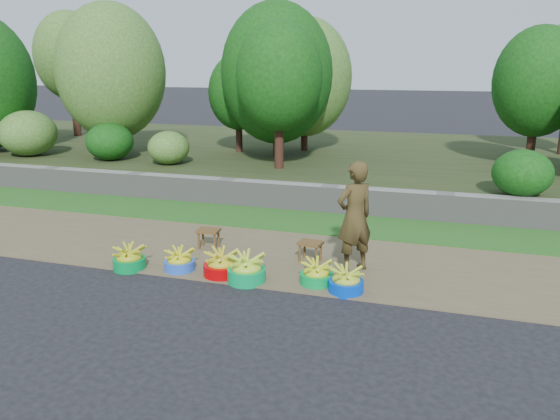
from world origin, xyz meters
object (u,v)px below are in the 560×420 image
(stool_left, at_px, (208,233))
(stool_right, at_px, (310,246))
(basin_c, at_px, (221,265))
(basin_f, at_px, (346,281))
(vendor_woman, at_px, (355,217))
(basin_e, at_px, (316,274))
(basin_b, at_px, (179,261))
(basin_d, at_px, (246,270))
(basin_a, at_px, (129,259))

(stool_left, xyz_separation_m, stool_right, (1.73, -0.12, -0.00))
(basin_c, height_order, basin_f, basin_c)
(basin_f, xyz_separation_m, vendor_woman, (-0.05, 0.79, 0.66))
(basin_e, bearing_deg, basin_b, -177.32)
(basin_d, bearing_deg, basin_a, -178.24)
(basin_c, xyz_separation_m, basin_d, (0.41, -0.08, 0.01))
(stool_left, bearing_deg, basin_f, -23.67)
(basin_e, bearing_deg, basin_f, -18.23)
(basin_a, bearing_deg, basin_d, 1.76)
(basin_b, xyz_separation_m, stool_left, (-0.00, 1.03, 0.12))
(basin_a, xyz_separation_m, basin_c, (1.40, 0.14, 0.01))
(basin_c, relative_size, stool_right, 1.33)
(basin_e, xyz_separation_m, stool_left, (-2.02, 0.93, 0.12))
(basin_a, relative_size, basin_b, 1.07)
(basin_b, bearing_deg, basin_f, -1.13)
(basin_b, height_order, basin_c, basin_c)
(basin_d, xyz_separation_m, vendor_woman, (1.33, 0.84, 0.64))
(basin_d, distance_m, stool_right, 1.20)
(basin_e, relative_size, vendor_woman, 0.28)
(basin_c, distance_m, basin_d, 0.42)
(basin_b, distance_m, stool_right, 1.95)
(stool_right, bearing_deg, basin_f, -52.87)
(basin_c, bearing_deg, stool_right, 40.89)
(basin_c, distance_m, basin_f, 1.79)
(basin_a, relative_size, basin_e, 1.04)
(basin_a, distance_m, stool_left, 1.39)
(basin_f, relative_size, vendor_woman, 0.29)
(stool_left, height_order, vendor_woman, vendor_woman)
(basin_c, bearing_deg, basin_d, -11.37)
(basin_b, relative_size, stool_right, 1.16)
(basin_b, distance_m, basin_f, 2.45)
(basin_a, distance_m, basin_f, 3.19)
(basin_e, relative_size, stool_right, 1.19)
(stool_right, bearing_deg, basin_d, -122.97)
(basin_b, xyz_separation_m, vendor_woman, (2.40, 0.74, 0.67))
(basin_a, bearing_deg, basin_f, 1.78)
(basin_e, distance_m, vendor_woman, 1.01)
(vendor_woman, bearing_deg, basin_b, -27.50)
(basin_b, relative_size, basin_e, 0.97)
(basin_c, bearing_deg, stool_left, 122.69)
(basin_a, xyz_separation_m, basin_f, (3.18, 0.10, -0.00))
(basin_b, distance_m, vendor_woman, 2.60)
(basin_b, bearing_deg, stool_left, 90.25)
(basin_f, distance_m, stool_right, 1.21)
(basin_f, distance_m, vendor_woman, 1.03)
(basin_c, relative_size, stool_left, 1.36)
(basin_f, bearing_deg, basin_e, 161.77)
(basin_c, bearing_deg, basin_e, 4.35)
(basin_c, height_order, basin_d, basin_d)
(basin_f, bearing_deg, basin_c, 178.74)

